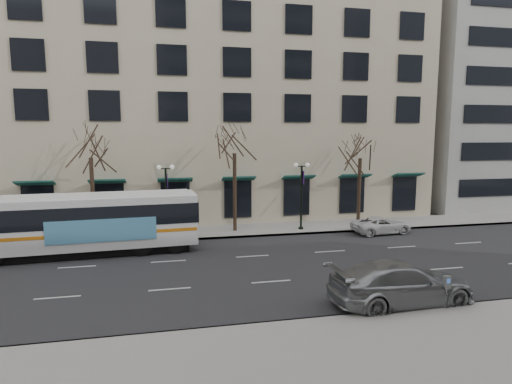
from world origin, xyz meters
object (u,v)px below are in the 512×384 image
object	(u,v)px
tree_far_mid	(234,140)
city_bus	(86,222)
white_pickup	(381,225)
pay_station	(447,285)
tree_far_left	(90,144)
tree_far_right	(361,146)
silver_car	(401,283)
lamp_post_left	(166,197)
lamp_post_right	(301,193)

from	to	relation	value
tree_far_mid	city_bus	size ratio (longest dim) A/B	0.62
white_pickup	pay_station	world-z (taller)	pay_station
tree_far_left	white_pickup	world-z (taller)	tree_far_left
tree_far_right	pay_station	distance (m)	17.35
tree_far_left	silver_car	size ratio (longest dim) A/B	1.30
lamp_post_left	white_pickup	xyz separation A→B (m)	(15.62, -2.00, -2.32)
city_bus	tree_far_mid	bearing A→B (deg)	18.03
tree_far_left	white_pickup	size ratio (longest dim) A/B	1.87
lamp_post_left	city_bus	bearing A→B (deg)	-146.08
lamp_post_right	pay_station	xyz separation A→B (m)	(1.26, -15.50, -1.80)
city_bus	white_pickup	size ratio (longest dim) A/B	3.08
silver_car	white_pickup	xyz separation A→B (m)	(5.80, 12.40, -0.31)
tree_far_mid	silver_car	distance (m)	16.85
tree_far_left	lamp_post_right	world-z (taller)	tree_far_left
lamp_post_left	tree_far_mid	bearing A→B (deg)	6.85
white_pickup	lamp_post_right	bearing A→B (deg)	65.53
lamp_post_right	tree_far_mid	bearing A→B (deg)	173.17
tree_far_right	lamp_post_right	distance (m)	6.11
white_pickup	tree_far_left	bearing A→B (deg)	77.92
lamp_post_right	city_bus	xyz separation A→B (m)	(-14.88, -3.28, -0.93)
tree_far_left	tree_far_right	bearing A→B (deg)	0.00
tree_far_left	lamp_post_right	size ratio (longest dim) A/B	1.60
lamp_post_right	silver_car	bearing A→B (deg)	-90.72
white_pickup	tree_far_right	bearing A→B (deg)	8.75
white_pickup	pay_station	xyz separation A→B (m)	(-4.37, -13.50, 0.52)
silver_car	city_bus	bearing A→B (deg)	50.81
lamp_post_left	silver_car	distance (m)	17.55
tree_far_right	lamp_post_right	bearing A→B (deg)	-173.15
tree_far_mid	city_bus	bearing A→B (deg)	-158.54
lamp_post_right	pay_station	size ratio (longest dim) A/B	3.80
tree_far_right	lamp_post_left	distance (m)	15.40
city_bus	silver_car	bearing A→B (deg)	-40.54
tree_far_mid	city_bus	xyz separation A→B (m)	(-9.87, -3.88, -4.89)
white_pickup	silver_car	bearing A→B (deg)	150.03
tree_far_right	pay_station	world-z (taller)	tree_far_right
tree_far_right	white_pickup	distance (m)	6.39
tree_far_mid	lamp_post_left	distance (m)	6.40
tree_far_mid	silver_car	world-z (taller)	tree_far_mid
tree_far_mid	pay_station	distance (m)	18.21
lamp_post_left	white_pickup	distance (m)	15.92
tree_far_right	lamp_post_left	world-z (taller)	tree_far_right
tree_far_mid	lamp_post_left	bearing A→B (deg)	-173.15
tree_far_left	city_bus	xyz separation A→B (m)	(0.13, -3.88, -4.68)
tree_far_left	silver_car	world-z (taller)	tree_far_left
lamp_post_left	city_bus	size ratio (longest dim) A/B	0.38
lamp_post_left	pay_station	world-z (taller)	lamp_post_left
tree_far_left	silver_car	bearing A→B (deg)	-45.33
lamp_post_left	pay_station	bearing A→B (deg)	-54.01
silver_car	lamp_post_right	bearing A→B (deg)	-2.80
tree_far_left	lamp_post_right	distance (m)	15.48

